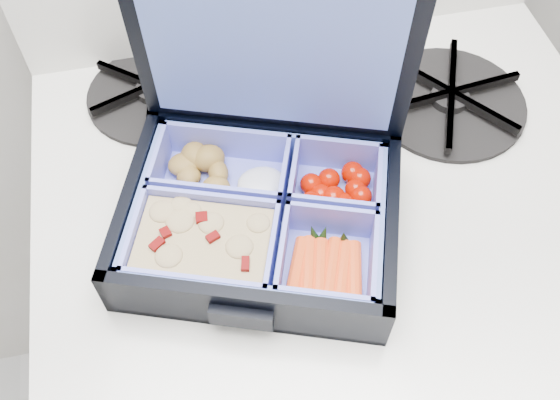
{
  "coord_description": "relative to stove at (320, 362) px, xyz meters",
  "views": [
    {
      "loc": [
        -0.38,
        1.34,
        1.45
      ],
      "look_at": [
        -0.31,
        1.66,
        0.97
      ],
      "focal_mm": 40.0,
      "sensor_mm": 36.0,
      "label": 1
    }
  ],
  "objects": [
    {
      "name": "bento_box",
      "position": [
        -0.09,
        -0.02,
        0.49
      ],
      "size": [
        0.3,
        0.27,
        0.06
      ],
      "primitive_type": null,
      "rotation": [
        0.0,
        0.0,
        -0.35
      ],
      "color": "black",
      "rests_on": "stove"
    },
    {
      "name": "stove",
      "position": [
        0.0,
        0.0,
        0.0
      ],
      "size": [
        0.62,
        0.62,
        0.93
      ],
      "primitive_type": null,
      "color": "white",
      "rests_on": "floor"
    },
    {
      "name": "burner_grate_rear",
      "position": [
        -0.17,
        0.18,
        0.47
      ],
      "size": [
        0.2,
        0.2,
        0.02
      ],
      "primitive_type": "cylinder",
      "rotation": [
        0.0,
        0.0,
        0.36
      ],
      "color": "black",
      "rests_on": "stove"
    },
    {
      "name": "burner_grate",
      "position": [
        0.15,
        0.1,
        0.48
      ],
      "size": [
        0.19,
        0.19,
        0.02
      ],
      "primitive_type": "cylinder",
      "rotation": [
        0.0,
        0.0,
        0.12
      ],
      "color": "black",
      "rests_on": "stove"
    },
    {
      "name": "fork",
      "position": [
        -0.04,
        0.14,
        0.47
      ],
      "size": [
        0.06,
        0.2,
        0.01
      ],
      "primitive_type": null,
      "rotation": [
        0.0,
        0.0,
        -0.2
      ],
      "color": "silver",
      "rests_on": "stove"
    }
  ]
}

